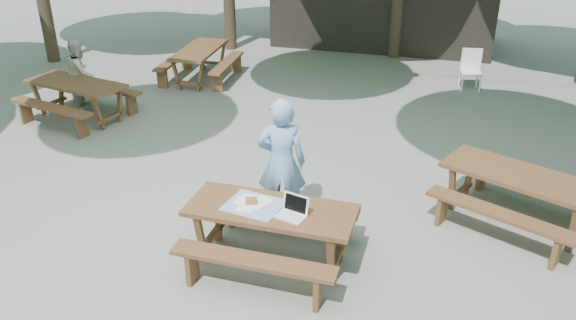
{
  "coord_description": "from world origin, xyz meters",
  "views": [
    {
      "loc": [
        2.55,
        -6.01,
        4.17
      ],
      "look_at": [
        0.72,
        0.06,
        1.05
      ],
      "focal_mm": 35.0,
      "sensor_mm": 36.0,
      "label": 1
    }
  ],
  "objects_px": {
    "plastic_chair": "(470,79)",
    "woman": "(281,163)",
    "picnic_table_nw": "(78,100)",
    "main_picnic_table": "(271,234)",
    "second_person": "(81,73)"
  },
  "relations": [
    {
      "from": "plastic_chair",
      "to": "main_picnic_table",
      "type": "bearing_deg",
      "value": -115.99
    },
    {
      "from": "main_picnic_table",
      "to": "second_person",
      "type": "distance_m",
      "value": 6.7
    },
    {
      "from": "picnic_table_nw",
      "to": "plastic_chair",
      "type": "relative_size",
      "value": 2.42
    },
    {
      "from": "picnic_table_nw",
      "to": "woman",
      "type": "height_order",
      "value": "woman"
    },
    {
      "from": "plastic_chair",
      "to": "woman",
      "type": "bearing_deg",
      "value": -119.44
    },
    {
      "from": "picnic_table_nw",
      "to": "second_person",
      "type": "height_order",
      "value": "second_person"
    },
    {
      "from": "second_person",
      "to": "plastic_chair",
      "type": "bearing_deg",
      "value": -91.57
    },
    {
      "from": "picnic_table_nw",
      "to": "second_person",
      "type": "distance_m",
      "value": 0.76
    },
    {
      "from": "main_picnic_table",
      "to": "woman",
      "type": "relative_size",
      "value": 1.12
    },
    {
      "from": "picnic_table_nw",
      "to": "plastic_chair",
      "type": "distance_m",
      "value": 8.38
    },
    {
      "from": "main_picnic_table",
      "to": "picnic_table_nw",
      "type": "distance_m",
      "value": 6.09
    },
    {
      "from": "picnic_table_nw",
      "to": "second_person",
      "type": "xyz_separation_m",
      "value": [
        -0.31,
        0.61,
        0.33
      ]
    },
    {
      "from": "woman",
      "to": "second_person",
      "type": "relative_size",
      "value": 1.23
    },
    {
      "from": "woman",
      "to": "picnic_table_nw",
      "type": "bearing_deg",
      "value": -41.15
    },
    {
      "from": "main_picnic_table",
      "to": "plastic_chair",
      "type": "relative_size",
      "value": 2.22
    }
  ]
}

